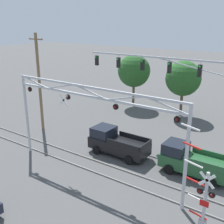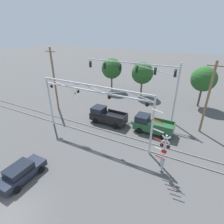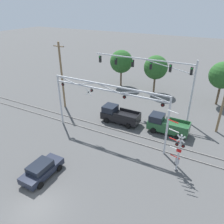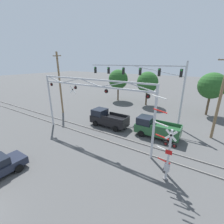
{
  "view_description": "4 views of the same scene",
  "coord_description": "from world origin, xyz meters",
  "px_view_note": "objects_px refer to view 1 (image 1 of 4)",
  "views": [
    {
      "loc": [
        11.52,
        -2.52,
        10.77
      ],
      "look_at": [
        -0.04,
        14.06,
        4.11
      ],
      "focal_mm": 45.0,
      "sensor_mm": 36.0,
      "label": 1
    },
    {
      "loc": [
        10.27,
        -3.57,
        12.2
      ],
      "look_at": [
        1.78,
        12.6,
        3.29
      ],
      "focal_mm": 28.0,
      "sensor_mm": 36.0,
      "label": 2
    },
    {
      "loc": [
        10.85,
        -7.66,
        14.55
      ],
      "look_at": [
        -0.92,
        14.26,
        1.82
      ],
      "focal_mm": 35.0,
      "sensor_mm": 36.0,
      "label": 3
    },
    {
      "loc": [
        10.12,
        -0.06,
        8.2
      ],
      "look_at": [
        1.04,
        14.05,
        2.55
      ],
      "focal_mm": 24.0,
      "sensor_mm": 36.0,
      "label": 4
    }
  ],
  "objects_px": {
    "utility_pole_left": "(39,82)",
    "crossing_gantry": "(91,111)",
    "crossing_signal_mast": "(202,206)",
    "pickup_truck_following": "(191,161)",
    "traffic_signal_span": "(185,80)",
    "background_tree_beyond_span": "(183,78)",
    "background_tree_far_left_verge": "(134,71)",
    "pickup_truck_lead": "(116,143)"
  },
  "relations": [
    {
      "from": "traffic_signal_span",
      "to": "pickup_truck_following",
      "type": "relative_size",
      "value": 2.86
    },
    {
      "from": "crossing_gantry",
      "to": "pickup_truck_lead",
      "type": "height_order",
      "value": "crossing_gantry"
    },
    {
      "from": "traffic_signal_span",
      "to": "pickup_truck_lead",
      "type": "relative_size",
      "value": 2.76
    },
    {
      "from": "crossing_signal_mast",
      "to": "traffic_signal_span",
      "type": "distance_m",
      "value": 12.02
    },
    {
      "from": "crossing_signal_mast",
      "to": "crossing_gantry",
      "type": "bearing_deg",
      "value": 166.98
    },
    {
      "from": "utility_pole_left",
      "to": "background_tree_beyond_span",
      "type": "relative_size",
      "value": 1.49
    },
    {
      "from": "crossing_gantry",
      "to": "utility_pole_left",
      "type": "bearing_deg",
      "value": 157.11
    },
    {
      "from": "crossing_signal_mast",
      "to": "traffic_signal_span",
      "type": "xyz_separation_m",
      "value": [
        -5.09,
        10.14,
        3.97
      ]
    },
    {
      "from": "background_tree_far_left_verge",
      "to": "crossing_gantry",
      "type": "bearing_deg",
      "value": -68.91
    },
    {
      "from": "crossing_signal_mast",
      "to": "utility_pole_left",
      "type": "distance_m",
      "value": 19.57
    },
    {
      "from": "utility_pole_left",
      "to": "crossing_gantry",
      "type": "bearing_deg",
      "value": -22.89
    },
    {
      "from": "utility_pole_left",
      "to": "background_tree_beyond_span",
      "type": "distance_m",
      "value": 15.81
    },
    {
      "from": "crossing_signal_mast",
      "to": "pickup_truck_following",
      "type": "distance_m",
      "value": 6.89
    },
    {
      "from": "pickup_truck_following",
      "to": "crossing_gantry",
      "type": "bearing_deg",
      "value": -143.74
    },
    {
      "from": "traffic_signal_span",
      "to": "pickup_truck_lead",
      "type": "height_order",
      "value": "traffic_signal_span"
    },
    {
      "from": "traffic_signal_span",
      "to": "utility_pole_left",
      "type": "relative_size",
      "value": 1.46
    },
    {
      "from": "crossing_gantry",
      "to": "pickup_truck_following",
      "type": "xyz_separation_m",
      "value": [
        5.83,
        4.28,
        -3.87
      ]
    },
    {
      "from": "background_tree_far_left_verge",
      "to": "background_tree_beyond_span",
      "type": "bearing_deg",
      "value": -2.72
    },
    {
      "from": "crossing_gantry",
      "to": "utility_pole_left",
      "type": "xyz_separation_m",
      "value": [
        -9.84,
        4.16,
        0.1
      ]
    },
    {
      "from": "utility_pole_left",
      "to": "background_tree_beyond_span",
      "type": "xyz_separation_m",
      "value": [
        10.08,
        12.18,
        -0.52
      ]
    },
    {
      "from": "crossing_gantry",
      "to": "background_tree_beyond_span",
      "type": "bearing_deg",
      "value": 89.17
    },
    {
      "from": "pickup_truck_following",
      "to": "utility_pole_left",
      "type": "bearing_deg",
      "value": -179.56
    },
    {
      "from": "pickup_truck_following",
      "to": "traffic_signal_span",
      "type": "bearing_deg",
      "value": 121.65
    },
    {
      "from": "crossing_signal_mast",
      "to": "background_tree_far_left_verge",
      "type": "distance_m",
      "value": 24.0
    },
    {
      "from": "traffic_signal_span",
      "to": "background_tree_far_left_verge",
      "type": "xyz_separation_m",
      "value": [
        -9.85,
        8.48,
        -1.48
      ]
    },
    {
      "from": "background_tree_far_left_verge",
      "to": "pickup_truck_lead",
      "type": "bearing_deg",
      "value": -65.07
    },
    {
      "from": "pickup_truck_lead",
      "to": "background_tree_far_left_verge",
      "type": "height_order",
      "value": "background_tree_far_left_verge"
    },
    {
      "from": "background_tree_far_left_verge",
      "to": "crossing_signal_mast",
      "type": "bearing_deg",
      "value": -51.25
    },
    {
      "from": "traffic_signal_span",
      "to": "background_tree_beyond_span",
      "type": "bearing_deg",
      "value": 111.38
    },
    {
      "from": "pickup_truck_following",
      "to": "background_tree_beyond_span",
      "type": "xyz_separation_m",
      "value": [
        -5.59,
        12.06,
        3.44
      ]
    },
    {
      "from": "pickup_truck_lead",
      "to": "pickup_truck_following",
      "type": "xyz_separation_m",
      "value": [
        6.27,
        0.49,
        -0.0
      ]
    },
    {
      "from": "crossing_gantry",
      "to": "traffic_signal_span",
      "type": "bearing_deg",
      "value": 67.2
    },
    {
      "from": "crossing_gantry",
      "to": "utility_pole_left",
      "type": "distance_m",
      "value": 10.68
    },
    {
      "from": "traffic_signal_span",
      "to": "background_tree_beyond_span",
      "type": "xyz_separation_m",
      "value": [
        -3.2,
        8.17,
        -1.62
      ]
    },
    {
      "from": "pickup_truck_following",
      "to": "utility_pole_left",
      "type": "height_order",
      "value": "utility_pole_left"
    },
    {
      "from": "background_tree_beyond_span",
      "to": "crossing_signal_mast",
      "type": "bearing_deg",
      "value": -65.63
    },
    {
      "from": "crossing_gantry",
      "to": "traffic_signal_span",
      "type": "xyz_separation_m",
      "value": [
        3.43,
        8.16,
        1.2
      ]
    },
    {
      "from": "background_tree_beyond_span",
      "to": "background_tree_far_left_verge",
      "type": "height_order",
      "value": "background_tree_far_left_verge"
    },
    {
      "from": "pickup_truck_following",
      "to": "background_tree_far_left_verge",
      "type": "distance_m",
      "value": 17.78
    },
    {
      "from": "crossing_gantry",
      "to": "background_tree_beyond_span",
      "type": "xyz_separation_m",
      "value": [
        0.24,
        16.33,
        -0.42
      ]
    },
    {
      "from": "pickup_truck_lead",
      "to": "utility_pole_left",
      "type": "height_order",
      "value": "utility_pole_left"
    },
    {
      "from": "pickup_truck_lead",
      "to": "background_tree_beyond_span",
      "type": "relative_size",
      "value": 0.79
    }
  ]
}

